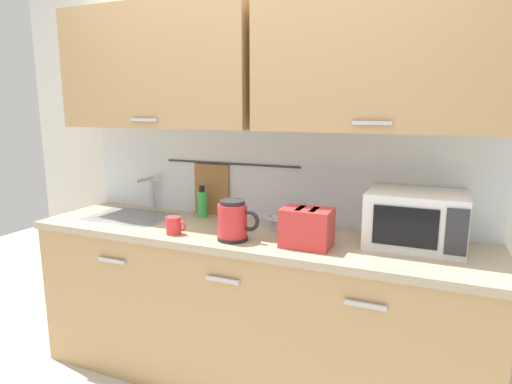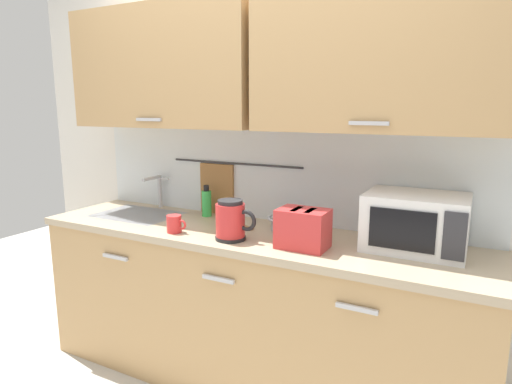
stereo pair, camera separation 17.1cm
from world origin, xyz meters
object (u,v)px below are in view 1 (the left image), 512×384
(mug_near_sink, at_px, (174,226))
(wooden_spoon, at_px, (241,226))
(toaster, at_px, (307,227))
(electric_kettle, at_px, (233,221))
(dish_soap_bottle, at_px, (202,203))
(microwave, at_px, (416,219))
(mixing_bowl, at_px, (286,222))

(mug_near_sink, bearing_deg, wooden_spoon, 46.06)
(mug_near_sink, relative_size, toaster, 0.47)
(electric_kettle, distance_m, mug_near_sink, 0.35)
(electric_kettle, relative_size, wooden_spoon, 0.87)
(electric_kettle, height_order, dish_soap_bottle, electric_kettle)
(toaster, bearing_deg, wooden_spoon, 156.04)
(microwave, bearing_deg, wooden_spoon, -178.49)
(toaster, height_order, wooden_spoon, toaster)
(electric_kettle, relative_size, mixing_bowl, 1.06)
(dish_soap_bottle, distance_m, toaster, 0.82)
(mug_near_sink, relative_size, wooden_spoon, 0.46)
(mixing_bowl, xyz_separation_m, wooden_spoon, (-0.25, -0.04, -0.04))
(microwave, height_order, mug_near_sink, microwave)
(mixing_bowl, bearing_deg, mug_near_sink, -148.42)
(microwave, relative_size, toaster, 1.80)
(microwave, bearing_deg, toaster, -155.27)
(microwave, distance_m, electric_kettle, 0.90)
(toaster, bearing_deg, mixing_bowl, 128.48)
(electric_kettle, bearing_deg, mixing_bowl, 57.81)
(microwave, relative_size, wooden_spoon, 1.77)
(wooden_spoon, bearing_deg, microwave, 1.51)
(dish_soap_bottle, bearing_deg, mixing_bowl, -6.30)
(dish_soap_bottle, xyz_separation_m, toaster, (0.76, -0.30, 0.01))
(electric_kettle, xyz_separation_m, dish_soap_bottle, (-0.39, 0.35, -0.01))
(electric_kettle, xyz_separation_m, mixing_bowl, (0.18, 0.29, -0.06))
(microwave, xyz_separation_m, dish_soap_bottle, (-1.25, 0.08, -0.05))
(mug_near_sink, bearing_deg, microwave, 14.19)
(microwave, bearing_deg, mug_near_sink, -165.81)
(dish_soap_bottle, bearing_deg, toaster, -21.72)
(mixing_bowl, relative_size, wooden_spoon, 0.82)
(electric_kettle, bearing_deg, dish_soap_bottle, 137.81)
(mug_near_sink, xyz_separation_m, wooden_spoon, (0.27, 0.28, -0.04))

